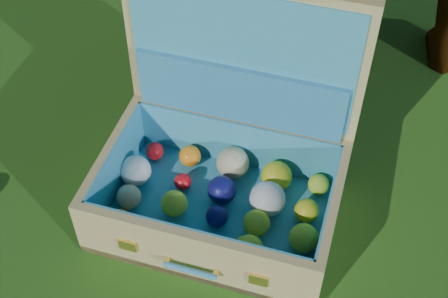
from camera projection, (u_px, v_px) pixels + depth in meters
The scene contains 2 objects.
ground at pixel (171, 267), 1.49m from camera, with size 60.00×60.00×0.00m, color #215114.
suitcase at pixel (227, 156), 1.52m from camera, with size 0.62×0.48×0.56m.
Camera 1 is at (0.28, -0.75, 1.30)m, focal length 50.00 mm.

